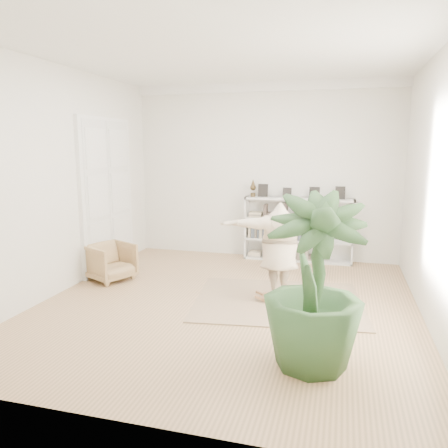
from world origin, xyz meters
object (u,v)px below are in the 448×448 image
armchair (111,262)px  rocker_board (278,298)px  houseplant (314,282)px  bookshelf (298,230)px  person (279,248)px

armchair → rocker_board: size_ratio=1.40×
armchair → houseplant: bearing=-95.5°
bookshelf → person: 2.54m
person → bookshelf: bearing=-97.9°
bookshelf → person: (-0.02, -2.53, 0.21)m
bookshelf → houseplant: houseplant is taller
bookshelf → armchair: 3.77m
armchair → houseplant: houseplant is taller
rocker_board → houseplant: houseplant is taller
rocker_board → houseplant: bearing=-78.8°
bookshelf → person: bearing=-90.5°
bookshelf → rocker_board: (-0.02, -2.53, -0.57)m
armchair → person: size_ratio=0.41×
houseplant → rocker_board: bearing=108.6°
bookshelf → armchair: bookshelf is taller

